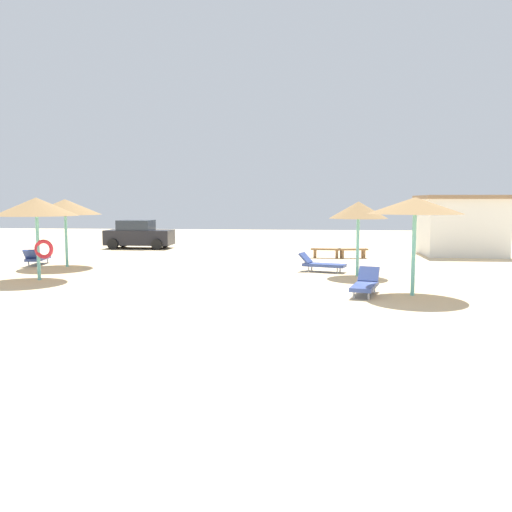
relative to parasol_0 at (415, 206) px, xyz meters
name	(u,v)px	position (x,y,z in m)	size (l,w,h in m)	color
ground_plane	(244,316)	(-4.74, -3.41, -2.71)	(80.00, 80.00, 0.00)	beige
parasol_0	(415,206)	(0.00, 0.00, 0.00)	(2.83, 2.83, 2.97)	#6BC6BC
parasol_1	(358,210)	(-1.29, 4.04, -0.20)	(2.21, 2.21, 2.85)	#6BC6BC
parasol_3	(65,207)	(-13.67, 5.67, -0.11)	(3.05, 3.05, 2.95)	#6BC6BC
parasol_5	(36,207)	(-12.92, 1.88, -0.08)	(2.92, 2.92, 2.99)	#6BC6BC
lounger_0	(365,284)	(-1.42, -0.01, -2.39)	(1.10, 1.96, 0.78)	#33478C
lounger_1	(321,264)	(-2.65, 5.14, -2.39)	(1.98, 1.18, 0.76)	#33478C
lounger_3	(37,258)	(-15.31, 6.15, -2.39)	(0.95, 1.95, 0.77)	#33478C
bench_0	(353,251)	(-0.95, 10.43, -2.37)	(1.55, 0.67, 0.49)	brown
bench_1	(326,251)	(-2.28, 10.39, -2.37)	(1.54, 0.57, 0.49)	brown
parked_car	(139,235)	(-13.47, 14.81, -1.89)	(4.02, 2.01, 1.72)	black
beach_cabana	(461,225)	(4.92, 12.79, -1.11)	(4.36, 4.03, 3.17)	white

